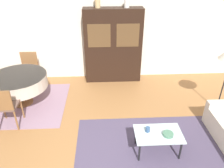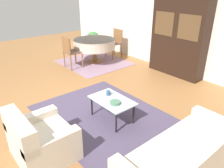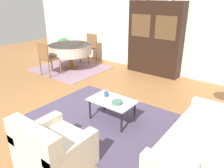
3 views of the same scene
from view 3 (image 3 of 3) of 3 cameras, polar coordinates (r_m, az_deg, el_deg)
ground_plane at (r=4.53m, az=-13.84°, el=-7.75°), size 14.00×14.00×0.00m
wall_back at (r=6.83m, az=9.81°, el=14.76°), size 10.00×0.06×2.70m
area_rug at (r=4.21m, az=-1.29°, el=-9.42°), size 2.88×2.08×0.01m
dining_rug at (r=7.19m, az=-10.65°, el=4.04°), size 2.06×1.91×0.01m
couch at (r=3.38m, az=22.98°, el=-14.62°), size 0.85×1.92×0.81m
armchair at (r=3.17m, az=-15.35°, el=-16.14°), size 0.89×0.80×0.78m
coffee_table at (r=4.03m, az=-0.00°, el=-4.85°), size 0.85×0.54×0.42m
display_cabinet at (r=6.52m, az=11.17°, el=11.50°), size 1.58×0.40×2.07m
dining_table at (r=7.08m, az=-10.86°, el=8.91°), size 1.35×1.35×0.76m
dining_chair_near at (r=6.55m, az=-16.61°, el=6.81°), size 0.44×0.44×0.96m
dining_chair_far at (r=7.70m, az=-5.88°, el=9.87°), size 0.44×0.44×0.96m
cup at (r=4.14m, az=-1.52°, el=-2.64°), size 0.08×0.08×0.09m
bowl at (r=3.88m, az=1.32°, el=-4.79°), size 0.19×0.19×0.05m
potted_plant at (r=8.66m, az=-12.44°, el=9.82°), size 0.50×0.50×0.70m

